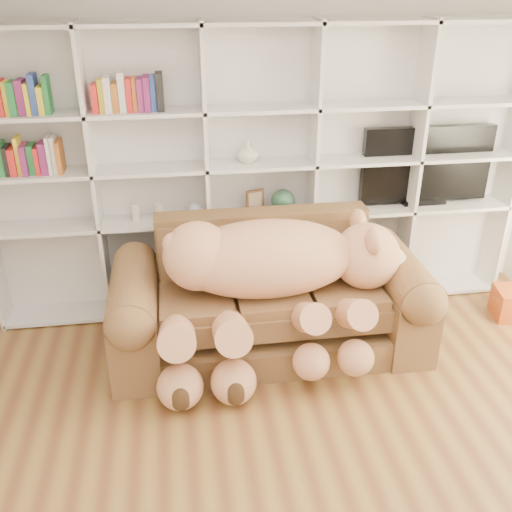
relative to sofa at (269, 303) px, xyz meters
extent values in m
plane|color=brown|center=(0.03, -1.64, -0.38)|extent=(5.00, 5.00, 0.00)
cube|color=silver|center=(0.03, 0.86, 0.97)|extent=(5.00, 0.02, 2.70)
cube|color=silver|center=(0.03, 0.83, 0.82)|extent=(4.40, 0.03, 2.40)
cube|color=silver|center=(-1.29, 0.67, 0.82)|extent=(0.03, 0.35, 2.40)
cube|color=silver|center=(-0.41, 0.67, 0.82)|extent=(0.03, 0.35, 2.40)
cube|color=silver|center=(0.47, 0.67, 0.82)|extent=(0.03, 0.35, 2.40)
cube|color=silver|center=(1.35, 0.67, 0.82)|extent=(0.03, 0.35, 2.40)
cube|color=silver|center=(2.23, 0.67, 0.82)|extent=(0.03, 0.35, 2.40)
cube|color=silver|center=(0.03, 0.67, -0.35)|extent=(4.40, 0.35, 0.03)
cube|color=silver|center=(0.03, 0.67, 0.47)|extent=(4.40, 0.35, 0.03)
cube|color=silver|center=(0.03, 0.67, 0.92)|extent=(4.40, 0.35, 0.03)
cube|color=silver|center=(0.03, 0.67, 1.37)|extent=(4.40, 0.35, 0.03)
cube|color=silver|center=(0.03, 0.67, 1.99)|extent=(4.40, 0.35, 0.03)
cube|color=brown|center=(0.00, -0.04, -0.26)|extent=(2.29, 0.93, 0.24)
cube|color=brown|center=(0.00, -0.07, 0.10)|extent=(1.70, 0.76, 0.33)
cube|color=brown|center=(0.00, 0.36, 0.33)|extent=(1.70, 0.22, 0.60)
cube|color=brown|center=(-1.02, -0.04, -0.08)|extent=(0.35, 1.03, 0.60)
cube|color=brown|center=(1.02, -0.04, -0.08)|extent=(0.35, 1.03, 0.60)
cylinder|color=brown|center=(-1.02, -0.04, 0.22)|extent=(0.35, 0.98, 0.35)
cylinder|color=brown|center=(1.02, -0.04, 0.22)|extent=(0.35, 0.98, 0.35)
ellipsoid|color=tan|center=(-0.03, -0.10, 0.44)|extent=(1.33, 0.64, 0.57)
sphere|color=tan|center=(-0.54, -0.10, 0.50)|extent=(0.50, 0.50, 0.50)
sphere|color=tan|center=(0.72, -0.10, 0.41)|extent=(0.50, 0.50, 0.50)
sphere|color=beige|center=(0.92, -0.10, 0.34)|extent=(0.25, 0.25, 0.25)
sphere|color=#3A2715|center=(1.02, -0.10, 0.33)|extent=(0.08, 0.08, 0.08)
ellipsoid|color=tan|center=(0.70, -0.28, 0.61)|extent=(0.12, 0.20, 0.20)
ellipsoid|color=tan|center=(0.70, 0.08, 0.61)|extent=(0.12, 0.20, 0.20)
sphere|color=tan|center=(-0.70, -0.10, 0.60)|extent=(0.17, 0.17, 0.17)
cylinder|color=tan|center=(0.20, -0.45, 0.13)|extent=(0.22, 0.61, 0.45)
cylinder|color=tan|center=(0.52, -0.45, 0.13)|extent=(0.22, 0.61, 0.45)
cylinder|color=tan|center=(-0.72, -0.45, 0.09)|extent=(0.25, 0.71, 0.52)
cylinder|color=tan|center=(-0.35, -0.45, 0.09)|extent=(0.25, 0.71, 0.52)
sphere|color=tan|center=(0.20, -0.64, -0.12)|extent=(0.26, 0.26, 0.26)
sphere|color=tan|center=(0.52, -0.64, -0.12)|extent=(0.26, 0.26, 0.26)
sphere|color=tan|center=(-0.72, -0.64, -0.21)|extent=(0.32, 0.32, 0.32)
sphere|color=tan|center=(-0.35, -0.64, -0.21)|extent=(0.32, 0.32, 0.32)
cube|color=#5C0F10|center=(-0.51, 0.17, 0.33)|extent=(0.44, 0.30, 0.42)
cube|color=black|center=(1.49, 0.72, 0.84)|extent=(1.15, 0.08, 0.66)
cube|color=black|center=(1.49, 0.72, 0.50)|extent=(0.38, 0.18, 0.04)
cube|color=#57341D|center=(-0.01, 0.67, 0.60)|extent=(0.16, 0.08, 0.20)
sphere|color=#2E593E|center=(0.23, 0.67, 0.59)|extent=(0.20, 0.20, 0.20)
cylinder|color=beige|center=(-1.00, 0.67, 0.56)|extent=(0.10, 0.10, 0.15)
cylinder|color=beige|center=(-0.81, 0.67, 0.55)|extent=(0.10, 0.10, 0.14)
sphere|color=silver|center=(-0.51, 0.67, 0.55)|extent=(0.12, 0.12, 0.12)
imported|color=beige|center=(-0.07, 0.67, 1.02)|extent=(0.19, 0.19, 0.18)
camera|label=1|loc=(-0.66, -3.77, 2.32)|focal=40.00mm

